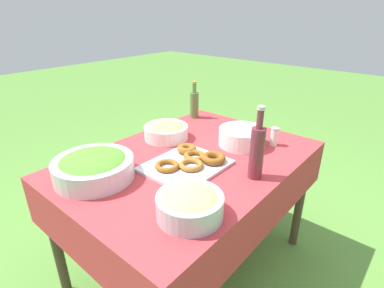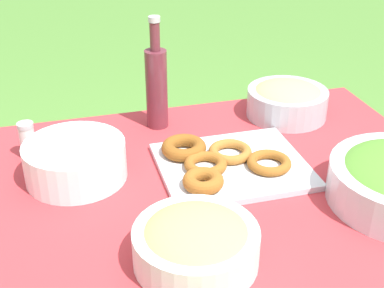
# 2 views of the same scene
# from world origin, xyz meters

# --- Properties ---
(ground_plane) EXTENTS (14.00, 14.00, 0.00)m
(ground_plane) POSITION_xyz_m (0.00, 0.00, 0.00)
(ground_plane) COLOR #568C38
(picnic_table) EXTENTS (1.28, 0.91, 0.73)m
(picnic_table) POSITION_xyz_m (0.00, 0.00, 0.63)
(picnic_table) COLOR #B73338
(picnic_table) RESTS_ON ground_plane
(salad_bowl) EXTENTS (0.35, 0.35, 0.11)m
(salad_bowl) POSITION_xyz_m (0.42, -0.20, 0.78)
(salad_bowl) COLOR silver
(salad_bowl) RESTS_ON picnic_table
(pasta_bowl) EXTENTS (0.24, 0.24, 0.11)m
(pasta_bowl) POSITION_xyz_m (0.35, 0.30, 0.78)
(pasta_bowl) COLOR #B2B7BC
(pasta_bowl) RESTS_ON picnic_table
(donut_platter) EXTENTS (0.38, 0.32, 0.05)m
(donut_platter) POSITION_xyz_m (0.07, 0.05, 0.75)
(donut_platter) COLOR silver
(donut_platter) RESTS_ON picnic_table
(plate_stack) EXTENTS (0.25, 0.25, 0.10)m
(plate_stack) POSITION_xyz_m (-0.30, 0.11, 0.78)
(plate_stack) COLOR white
(plate_stack) RESTS_ON picnic_table
(olive_oil_bottle) EXTENTS (0.06, 0.06, 0.25)m
(olive_oil_bottle) POSITION_xyz_m (-0.49, -0.38, 0.83)
(olive_oil_bottle) COLOR #4C7238
(olive_oil_bottle) RESTS_ON picnic_table
(wine_bottle) EXTENTS (0.06, 0.06, 0.33)m
(wine_bottle) POSITION_xyz_m (-0.05, 0.34, 0.86)
(wine_bottle) COLOR maroon
(wine_bottle) RESTS_ON picnic_table
(bread_bowl) EXTENTS (0.25, 0.25, 0.10)m
(bread_bowl) POSITION_xyz_m (-0.10, -0.27, 0.78)
(bread_bowl) COLOR white
(bread_bowl) RESTS_ON picnic_table
(salt_shaker) EXTENTS (0.04, 0.04, 0.10)m
(salt_shaker) POSITION_xyz_m (-0.42, 0.25, 0.78)
(salt_shaker) COLOR white
(salt_shaker) RESTS_ON picnic_table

